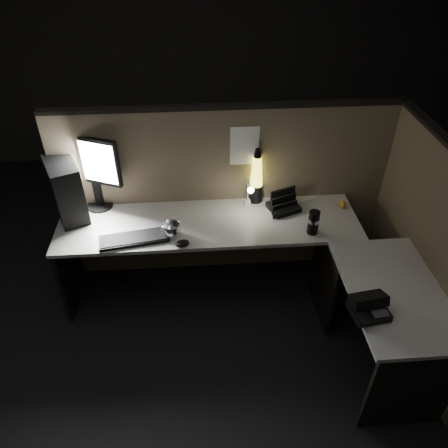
{
  "coord_description": "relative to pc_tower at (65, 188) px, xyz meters",
  "views": [
    {
      "loc": [
        -0.24,
        -2.05,
        2.76
      ],
      "look_at": [
        -0.05,
        0.35,
        0.9
      ],
      "focal_mm": 35.0,
      "sensor_mm": 36.0,
      "label": 1
    }
  ],
  "objects": [
    {
      "name": "partition_right",
      "position": [
        2.55,
        -0.7,
        -0.21
      ],
      "size": [
        0.06,
        1.66,
        1.5
      ],
      "primitive_type": "cube",
      "color": "brown",
      "rests_on": "ground"
    },
    {
      "name": "room_shell",
      "position": [
        1.22,
        -0.8,
        0.66
      ],
      "size": [
        6.0,
        6.0,
        6.0
      ],
      "color": "silver",
      "rests_on": "ground"
    },
    {
      "name": "floor",
      "position": [
        1.22,
        -0.8,
        -0.96
      ],
      "size": [
        6.0,
        6.0,
        0.0
      ],
      "primitive_type": "plane",
      "color": "black",
      "rests_on": "ground"
    },
    {
      "name": "keyboard",
      "position": [
        0.52,
        -0.38,
        -0.22
      ],
      "size": [
        0.52,
        0.24,
        0.02
      ],
      "primitive_type": "cube",
      "rotation": [
        0.0,
        0.0,
        0.15
      ],
      "color": "black",
      "rests_on": "desk"
    },
    {
      "name": "partition_back",
      "position": [
        1.22,
        0.13,
        -0.21
      ],
      "size": [
        2.66,
        0.06,
        1.5
      ],
      "primitive_type": "cube",
      "color": "brown",
      "rests_on": "ground"
    },
    {
      "name": "monitor",
      "position": [
        0.21,
        0.09,
        0.13
      ],
      "size": [
        0.44,
        0.23,
        0.6
      ],
      "rotation": [
        0.0,
        0.0,
        -0.41
      ],
      "color": "black",
      "rests_on": "desk"
    },
    {
      "name": "figurine",
      "position": [
        2.14,
        -0.1,
        -0.19
      ],
      "size": [
        0.05,
        0.05,
        0.05
      ],
      "primitive_type": "sphere",
      "color": "gold",
      "rests_on": "desk"
    },
    {
      "name": "pinned_paper",
      "position": [
        1.36,
        0.09,
        0.25
      ],
      "size": [
        0.22,
        0.0,
        0.31
      ],
      "primitive_type": "cube",
      "color": "white",
      "rests_on": "partition_back"
    },
    {
      "name": "desk_phone",
      "position": [
        1.98,
        -1.17,
        -0.18
      ],
      "size": [
        0.24,
        0.24,
        0.13
      ],
      "rotation": [
        0.0,
        0.0,
        0.14
      ],
      "color": "black",
      "rests_on": "desk"
    },
    {
      "name": "organizer",
      "position": [
        1.67,
        -0.07,
        -0.19
      ],
      "size": [
        0.27,
        0.26,
        0.17
      ],
      "rotation": [
        0.0,
        0.0,
        0.35
      ],
      "color": "black",
      "rests_on": "desk"
    },
    {
      "name": "desk",
      "position": [
        1.4,
        -0.55,
        -0.38
      ],
      "size": [
        2.6,
        1.6,
        0.73
      ],
      "color": "#B2B0A8",
      "rests_on": "ground"
    },
    {
      "name": "mouse",
      "position": [
        0.87,
        -0.46,
        -0.21
      ],
      "size": [
        0.12,
        0.1,
        0.04
      ],
      "primitive_type": "ellipsoid",
      "rotation": [
        0.0,
        0.0,
        0.31
      ],
      "color": "black",
      "rests_on": "desk"
    },
    {
      "name": "lava_lamp",
      "position": [
        1.46,
        0.07,
        -0.04
      ],
      "size": [
        0.12,
        0.12,
        0.47
      ],
      "color": "black",
      "rests_on": "desk"
    },
    {
      "name": "travel_mug",
      "position": [
        1.83,
        -0.39,
        -0.14
      ],
      "size": [
        0.08,
        0.08,
        0.19
      ],
      "primitive_type": "cylinder",
      "color": "black",
      "rests_on": "desk"
    },
    {
      "name": "pc_tower",
      "position": [
        0.0,
        0.0,
        0.0
      ],
      "size": [
        0.36,
        0.48,
        0.46
      ],
      "primitive_type": "cube",
      "rotation": [
        0.0,
        0.0,
        0.42
      ],
      "color": "black",
      "rests_on": "desk"
    },
    {
      "name": "steel_mug",
      "position": [
        0.79,
        -0.35,
        -0.18
      ],
      "size": [
        0.16,
        0.16,
        0.11
      ],
      "primitive_type": "imported",
      "rotation": [
        0.0,
        0.0,
        0.14
      ],
      "color": "silver",
      "rests_on": "desk"
    },
    {
      "name": "clip_lamp",
      "position": [
        1.39,
        -0.06,
        -0.08
      ],
      "size": [
        0.05,
        0.2,
        0.26
      ],
      "color": "silver",
      "rests_on": "desk"
    }
  ]
}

